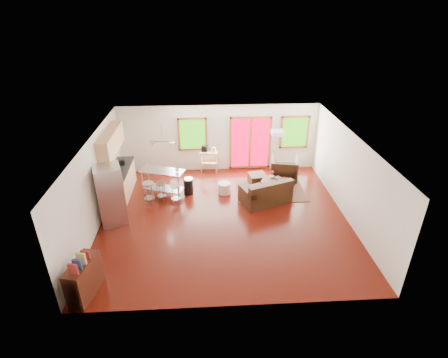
{
  "coord_description": "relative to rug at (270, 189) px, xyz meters",
  "views": [
    {
      "loc": [
        -0.56,
        -9.05,
        6.04
      ],
      "look_at": [
        0.0,
        0.3,
        1.2
      ],
      "focal_mm": 28.0,
      "sensor_mm": 36.0,
      "label": 1
    }
  ],
  "objects": [
    {
      "name": "right_wall",
      "position": [
        2.05,
        -1.69,
        1.29
      ],
      "size": [
        0.02,
        7.0,
        2.6
      ],
      "primitive_type": "cube",
      "color": "silver",
      "rests_on": "ground"
    },
    {
      "name": "french_doors",
      "position": [
        -0.51,
        1.77,
        1.09
      ],
      "size": [
        1.6,
        0.05,
        2.1
      ],
      "color": "red",
      "rests_on": "back_wall"
    },
    {
      "name": "loveseat",
      "position": [
        -0.29,
        -0.84,
        0.32
      ],
      "size": [
        1.79,
        1.41,
        0.84
      ],
      "rotation": [
        0.0,
        0.0,
        0.37
      ],
      "color": "black",
      "rests_on": "floor"
    },
    {
      "name": "window_left",
      "position": [
        -2.71,
        1.77,
        1.49
      ],
      "size": [
        1.1,
        0.05,
        1.3
      ],
      "color": "#23630B",
      "rests_on": "back_wall"
    },
    {
      "name": "cup",
      "position": [
        -3.2,
        -0.27,
        1.01
      ],
      "size": [
        0.15,
        0.12,
        0.13
      ],
      "primitive_type": "imported",
      "rotation": [
        0.0,
        0.0,
        -0.11
      ],
      "color": "white",
      "rests_on": "island"
    },
    {
      "name": "island",
      "position": [
        -3.72,
        -0.1,
        0.63
      ],
      "size": [
        1.58,
        1.05,
        0.93
      ],
      "rotation": [
        0.0,
        0.0,
        -0.35
      ],
      "color": "#B7BABC",
      "rests_on": "floor"
    },
    {
      "name": "refrigerator",
      "position": [
        -5.05,
        -1.69,
        0.91
      ],
      "size": [
        0.93,
        0.92,
        1.85
      ],
      "rotation": [
        0.0,
        0.0,
        0.33
      ],
      "color": "#B7BABC",
      "rests_on": "floor"
    },
    {
      "name": "bar_stool_a",
      "position": [
        -4.12,
        -0.74,
        0.58
      ],
      "size": [
        0.46,
        0.46,
        0.8
      ],
      "rotation": [
        0.0,
        0.0,
        0.25
      ],
      "color": "#B7BABC",
      "rests_on": "floor"
    },
    {
      "name": "back_wall",
      "position": [
        -1.71,
        1.82,
        1.29
      ],
      "size": [
        7.5,
        0.02,
        2.6
      ],
      "primitive_type": "cube",
      "color": "silver",
      "rests_on": "ground"
    },
    {
      "name": "book",
      "position": [
        0.41,
        0.03,
        0.53
      ],
      "size": [
        0.21,
        0.09,
        0.28
      ],
      "primitive_type": "imported",
      "rotation": [
        0.0,
        0.0,
        -0.31
      ],
      "color": "maroon",
      "rests_on": "coffee_table"
    },
    {
      "name": "floor",
      "position": [
        -1.71,
        -1.69,
        -0.02
      ],
      "size": [
        7.5,
        7.0,
        0.02
      ],
      "primitive_type": "cube",
      "color": "#3A0B05",
      "rests_on": "ground"
    },
    {
      "name": "trash_can",
      "position": [
        -2.86,
        -0.09,
        0.28
      ],
      "size": [
        0.32,
        0.32,
        0.58
      ],
      "rotation": [
        0.0,
        0.0,
        0.01
      ],
      "color": "black",
      "rests_on": "floor"
    },
    {
      "name": "armchair",
      "position": [
        0.64,
        0.72,
        0.49
      ],
      "size": [
        1.13,
        1.09,
        1.0
      ],
      "primitive_type": "imported",
      "rotation": [
        0.0,
        0.0,
        2.93
      ],
      "color": "black",
      "rests_on": "floor"
    },
    {
      "name": "rug",
      "position": [
        0.0,
        0.0,
        0.0
      ],
      "size": [
        2.38,
        1.84,
        0.02
      ],
      "primitive_type": "cube",
      "rotation": [
        0.0,
        0.0,
        -0.01
      ],
      "color": "#4E5938",
      "rests_on": "floor"
    },
    {
      "name": "front_wall",
      "position": [
        -1.71,
        -5.2,
        1.29
      ],
      "size": [
        7.5,
        0.02,
        2.6
      ],
      "primitive_type": "cube",
      "color": "silver",
      "rests_on": "ground"
    },
    {
      "name": "cabinets",
      "position": [
        -5.2,
        0.01,
        0.92
      ],
      "size": [
        0.64,
        2.24,
        2.3
      ],
      "color": "tan",
      "rests_on": "floor"
    },
    {
      "name": "bar_stool_b",
      "position": [
        -3.75,
        -0.55,
        0.49
      ],
      "size": [
        0.39,
        0.39,
        0.68
      ],
      "rotation": [
        0.0,
        0.0,
        -0.27
      ],
      "color": "#B7BABC",
      "rests_on": "floor"
    },
    {
      "name": "coffee_table",
      "position": [
        0.2,
        -0.04,
        0.32
      ],
      "size": [
        1.13,
        0.92,
        0.39
      ],
      "rotation": [
        0.0,
        0.0,
        -0.39
      ],
      "color": "#3A170D",
      "rests_on": "floor"
    },
    {
      "name": "pouf",
      "position": [
        -1.63,
        -0.13,
        0.18
      ],
      "size": [
        0.58,
        0.58,
        0.38
      ],
      "primitive_type": "cylinder",
      "rotation": [
        0.0,
        0.0,
        0.41
      ],
      "color": "silver",
      "rests_on": "floor"
    },
    {
      "name": "kitchen_cart",
      "position": [
        -2.12,
        1.66,
        0.7
      ],
      "size": [
        0.76,
        0.57,
        1.05
      ],
      "rotation": [
        0.0,
        0.0,
        -0.19
      ],
      "color": "tan",
      "rests_on": "floor"
    },
    {
      "name": "left_wall",
      "position": [
        -5.47,
        -1.69,
        1.29
      ],
      "size": [
        0.02,
        7.0,
        2.6
      ],
      "primitive_type": "cube",
      "color": "silver",
      "rests_on": "ground"
    },
    {
      "name": "ceiling_flush",
      "position": [
        -0.11,
        -1.09,
        2.52
      ],
      "size": [
        0.35,
        0.35,
        0.12
      ],
      "primitive_type": "cube",
      "color": "white",
      "rests_on": "ceiling"
    },
    {
      "name": "vase",
      "position": [
        0.08,
        0.12,
        0.49
      ],
      "size": [
        0.22,
        0.23,
        0.29
      ],
      "rotation": [
        0.0,
        0.0,
        -0.39
      ],
      "color": "silver",
      "rests_on": "coffee_table"
    },
    {
      "name": "pendant_light",
      "position": [
        -3.61,
        -0.19,
        1.89
      ],
      "size": [
        0.8,
        0.18,
        0.79
      ],
      "color": "gray",
      "rests_on": "ceiling"
    },
    {
      "name": "bar_stool_c",
      "position": [
        -3.26,
        -0.79,
        0.52
      ],
      "size": [
        0.36,
        0.36,
        0.71
      ],
      "rotation": [
        0.0,
        0.0,
        0.09
      ],
      "color": "#B7BABC",
      "rests_on": "floor"
    },
    {
      "name": "bookshelf",
      "position": [
        -5.06,
        -4.63,
        0.45
      ],
      "size": [
        0.6,
        1.06,
        1.18
      ],
      "rotation": [
        0.0,
        0.0,
        -0.21
      ],
      "color": "#3A170D",
      "rests_on": "floor"
    },
    {
      "name": "ceiling",
      "position": [
        -1.71,
        -1.69,
        2.6
      ],
      "size": [
        7.5,
        7.0,
        0.02
      ],
      "primitive_type": "cube",
      "color": "white",
      "rests_on": "ground"
    },
    {
      "name": "window_right",
      "position": [
        1.19,
        1.77,
        1.49
      ],
      "size": [
        1.1,
        0.05,
        1.3
      ],
      "color": "#23630B",
      "rests_on": "back_wall"
    },
    {
      "name": "ottoman",
      "position": [
        -0.39,
        0.47,
        0.18
      ],
      "size": [
        0.67,
        0.67,
        0.39
      ],
      "primitive_type": "cube",
      "rotation": [
        0.0,
        0.0,
        0.15
      ],
      "color": "black",
      "rests_on": "floor"
    }
  ]
}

